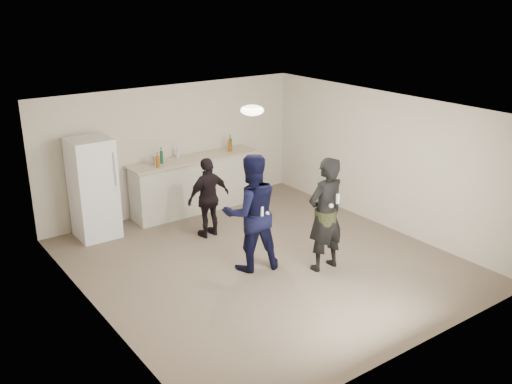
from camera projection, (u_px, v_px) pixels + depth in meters
floor at (263, 262)px, 9.31m from camera, size 6.00×6.00×0.00m
ceiling at (264, 110)px, 8.47m from camera, size 6.00×6.00×0.00m
wall_back at (173, 149)px, 11.18m from camera, size 6.00×0.00×6.00m
wall_front at (417, 259)px, 6.59m from camera, size 6.00×0.00×6.00m
wall_left at (93, 230)px, 7.37m from camera, size 0.00×6.00×6.00m
wall_right at (384, 160)px, 10.40m from camera, size 0.00×6.00×6.00m
counter at (196, 185)px, 11.33m from camera, size 2.60×0.56×1.05m
counter_top at (195, 159)px, 11.15m from camera, size 2.68×0.64×0.04m
fridge at (93, 188)px, 10.00m from camera, size 0.70×0.70×1.80m
fridge_handle at (115, 169)px, 9.74m from camera, size 0.02×0.02×0.60m
ceiling_dome at (252, 110)px, 8.72m from camera, size 0.36×0.36×0.16m
shaker at (152, 161)px, 10.66m from camera, size 0.08×0.08×0.17m
man at (251, 213)px, 8.81m from camera, size 1.08×0.94×1.88m
woman at (325, 214)px, 8.80m from camera, size 0.67×0.44×1.83m
camo_shorts at (325, 218)px, 8.82m from camera, size 0.34×0.34×0.28m
spectator at (209, 198)px, 10.07m from camera, size 0.87×0.41×1.45m
remote_man at (262, 211)px, 8.55m from camera, size 0.04×0.04×0.15m
nunchuk_man at (267, 213)px, 8.67m from camera, size 0.07×0.07×0.07m
remote_woman at (338, 199)px, 8.49m from camera, size 0.04×0.04×0.15m
nunchuk_woman at (331, 206)px, 8.49m from camera, size 0.07×0.07×0.07m
bottle_cluster at (196, 152)px, 11.13m from camera, size 1.81×0.38×0.24m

